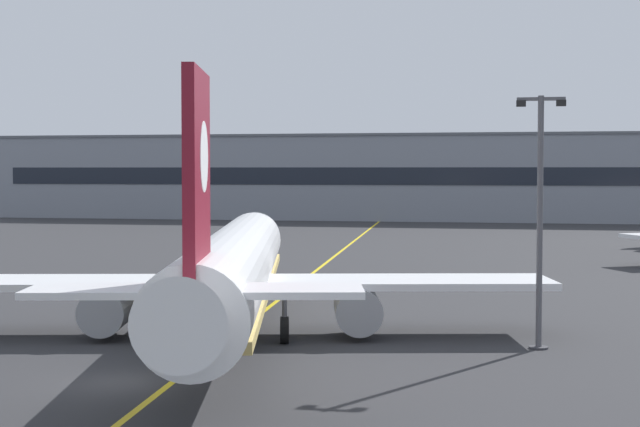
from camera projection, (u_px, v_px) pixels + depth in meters
The scene contains 6 objects.
ground_plane at pixel (120, 382), 38.04m from camera, with size 400.00×400.00×0.00m, color #2D2D30.
taxiway_centreline at pixel (292, 289), 67.42m from camera, with size 0.30×180.00×0.01m, color yellow.
airliner_foreground at pixel (233, 270), 48.09m from camera, with size 32.29×41.14×11.65m.
apron_lamp_post at pixel (540, 216), 44.81m from camera, with size 2.24×0.90×11.74m.
safety_cone_by_nose_gear at pixel (320, 292), 63.86m from camera, with size 0.44×0.44×0.55m.
terminal_building at pixel (465, 177), 157.71m from camera, with size 160.76×12.40×14.14m.
Camera 1 is at (15.18, -35.40, 8.35)m, focal length 54.42 mm.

